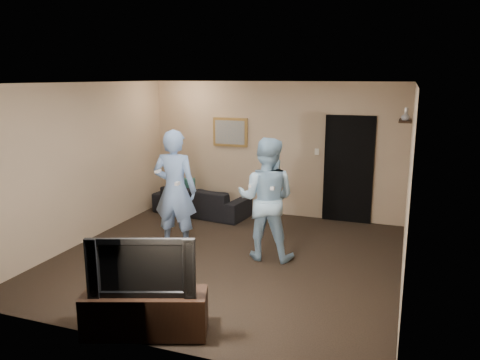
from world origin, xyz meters
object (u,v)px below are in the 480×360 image
at_px(television, 143,264).
at_px(wii_player_right, 266,199).
at_px(wii_player_left, 175,190).
at_px(sofa, 201,201).
at_px(tv_console, 145,313).

height_order(television, wii_player_right, wii_player_right).
bearing_deg(wii_player_left, television, -69.75).
distance_m(wii_player_left, wii_player_right, 1.45).
xyz_separation_m(sofa, wii_player_right, (1.86, -1.74, 0.64)).
bearing_deg(television, tv_console, 0.00).
height_order(sofa, wii_player_left, wii_player_left).
height_order(tv_console, wii_player_right, wii_player_right).
bearing_deg(sofa, wii_player_left, 110.15).
xyz_separation_m(wii_player_left, wii_player_right, (1.45, 0.12, -0.04)).
relative_size(tv_console, wii_player_left, 0.68).
bearing_deg(wii_player_right, wii_player_left, -175.25).
height_order(sofa, wii_player_right, wii_player_right).
xyz_separation_m(television, wii_player_right, (0.56, 2.53, 0.12)).
distance_m(sofa, tv_console, 4.47).
height_order(wii_player_left, wii_player_right, wii_player_left).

